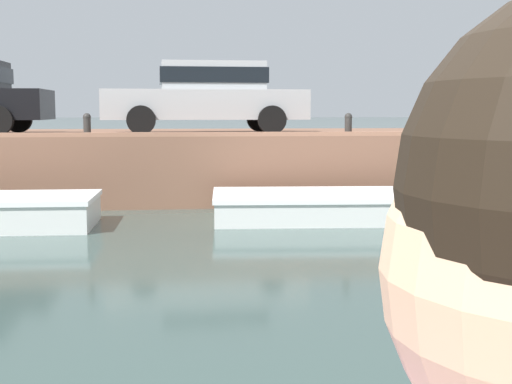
# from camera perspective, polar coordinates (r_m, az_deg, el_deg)

# --- Properties ---
(ground_plane) EXTENTS (400.00, 400.00, 0.00)m
(ground_plane) POSITION_cam_1_polar(r_m,az_deg,el_deg) (7.47, -0.92, -8.10)
(ground_plane) COLOR #384C47
(far_quay_wall) EXTENTS (60.00, 6.00, 1.40)m
(far_quay_wall) POSITION_cam_1_polar(r_m,az_deg,el_deg) (16.68, -4.07, 2.42)
(far_quay_wall) COLOR brown
(far_quay_wall) RESTS_ON ground
(far_wall_coping) EXTENTS (60.00, 0.24, 0.08)m
(far_wall_coping) POSITION_cam_1_polar(r_m,az_deg,el_deg) (13.77, -3.59, 4.64)
(far_wall_coping) COLOR #9F6C52
(far_wall_coping) RESTS_ON far_quay_wall
(boat_moored_central_white) EXTENTS (6.74, 2.39, 0.47)m
(boat_moored_central_white) POSITION_cam_1_polar(r_m,az_deg,el_deg) (12.69, 10.51, -1.07)
(boat_moored_central_white) COLOR white
(boat_moored_central_white) RESTS_ON ground
(car_left_inner_silver) EXTENTS (4.44, 2.06, 1.54)m
(car_left_inner_silver) POSITION_cam_1_polar(r_m,az_deg,el_deg) (15.83, -3.92, 7.80)
(car_left_inner_silver) COLOR #B7BABC
(car_left_inner_silver) RESTS_ON far_quay_wall
(mooring_bollard_mid) EXTENTS (0.15, 0.15, 0.45)m
(mooring_bollard_mid) POSITION_cam_1_polar(r_m,az_deg,el_deg) (13.98, -13.36, 5.32)
(mooring_bollard_mid) COLOR #2D2B28
(mooring_bollard_mid) RESTS_ON far_quay_wall
(mooring_bollard_east) EXTENTS (0.15, 0.15, 0.45)m
(mooring_bollard_east) POSITION_cam_1_polar(r_m,az_deg,el_deg) (14.29, 7.40, 5.46)
(mooring_bollard_east) COLOR #2D2B28
(mooring_bollard_east) RESTS_ON far_quay_wall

